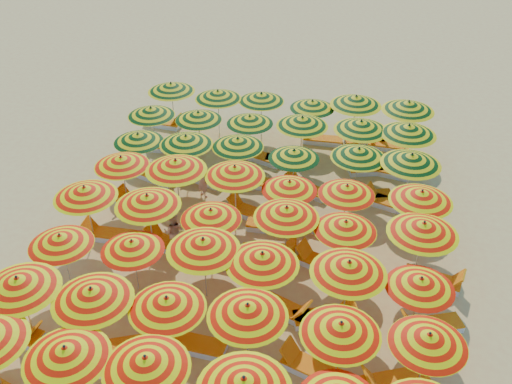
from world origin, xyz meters
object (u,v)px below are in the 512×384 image
lounger_5 (119,348)px  umbrella_13 (132,245)px  lounger_31 (371,169)px  umbrella_37 (198,116)px  lounger_33 (163,123)px  lounger_35 (366,141)px  lounger_27 (387,203)px  lounger_29 (261,157)px  lounger_19 (251,213)px  umbrella_38 (250,120)px  lounger_32 (386,171)px  lounger_7 (312,369)px  umbrella_26 (235,171)px  umbrella_7 (92,294)px  lounger_4 (16,332)px  lounger_9 (282,308)px  umbrella_14 (203,244)px  beachgoer_a (203,180)px  umbrella_16 (349,267)px  umbrella_30 (138,138)px  umbrella_40 (361,125)px  umbrella_43 (218,95)px  umbrella_31 (186,140)px  umbrella_32 (238,142)px  lounger_23 (203,178)px  lounger_10 (325,317)px  umbrella_42 (171,87)px  lounger_18 (139,204)px  lounger_16 (322,264)px  umbrella_35 (411,159)px  umbrella_3 (244,384)px  umbrella_6 (18,283)px  umbrella_27 (289,186)px  umbrella_34 (359,153)px  umbrella_2 (146,363)px  umbrella_23 (423,228)px  umbrella_9 (248,310)px  lounger_17 (434,280)px  umbrella_47 (408,106)px  umbrella_21 (287,212)px  umbrella_45 (312,104)px  lounger_8 (394,382)px  lounger_30 (288,161)px  lounger_26 (368,196)px  lounger_36 (387,146)px  lounger_6 (193,344)px  umbrella_8 (167,303)px  lounger_28 (167,147)px  umbrella_36 (151,112)px  umbrella_41 (409,130)px  umbrella_18 (85,192)px  beachgoer_b (174,231)px  lounger_24 (251,182)px  lounger_22 (156,177)px  umbrella_17 (421,283)px  umbrella_28 (347,190)px  lounger_34 (322,140)px  lounger_20 (273,226)px  lounger_25 (306,189)px  lounger_12 (109,235)px  umbrella_24 (121,161)px

lounger_5 → umbrella_13: bearing=-104.5°
lounger_31 → umbrella_37: bearing=163.0°
lounger_33 → lounger_35: bearing=7.9°
lounger_27 → lounger_29: same height
lounger_19 → umbrella_38: bearing=-59.2°
lounger_32 → lounger_7: bearing=90.9°
umbrella_26 → lounger_5: (-1.77, -6.49, -1.78)m
umbrella_7 → lounger_4: size_ratio=1.23×
lounger_9 → umbrella_14: bearing=-162.4°
beachgoer_a → umbrella_16: bearing=171.7°
umbrella_30 → lounger_4: size_ratio=1.11×
umbrella_40 → lounger_31: size_ratio=1.42×
umbrella_43 → umbrella_31: bearing=-92.8°
umbrella_32 → lounger_23: umbrella_32 is taller
umbrella_14 → umbrella_26: umbrella_14 is taller
lounger_5 → lounger_10: 5.74m
umbrella_26 → lounger_9: bearing=-61.4°
umbrella_42 → lounger_18: (0.63, -6.27, -1.77)m
lounger_16 → umbrella_35: bearing=-101.7°
umbrella_3 → umbrella_31: (-4.31, 10.18, -0.11)m
umbrella_6 → umbrella_27: size_ratio=1.20×
umbrella_38 → lounger_4: size_ratio=1.25×
umbrella_34 → lounger_35: 4.42m
umbrella_2 → umbrella_23: umbrella_23 is taller
umbrella_43 → umbrella_23: bearing=-44.5°
umbrella_9 → umbrella_13: umbrella_9 is taller
lounger_17 → lounger_35: size_ratio=1.00×
umbrella_3 → umbrella_47: 14.87m
umbrella_21 → lounger_10: (1.50, -2.39, -1.75)m
umbrella_6 → umbrella_45: bearing=63.1°
lounger_8 → lounger_30: (-4.15, 10.14, 0.00)m
lounger_26 → lounger_36: (0.73, 3.95, 0.00)m
lounger_6 → lounger_16: size_ratio=0.97×
umbrella_8 → lounger_28: 11.03m
umbrella_45 → lounger_32: umbrella_45 is taller
umbrella_36 → umbrella_41: bearing=0.0°
umbrella_18 → beachgoer_b: (2.83, 0.07, -1.24)m
umbrella_9 → lounger_23: umbrella_9 is taller
umbrella_6 → lounger_24: 9.75m
lounger_22 → lounger_23: same height
umbrella_17 → umbrella_26: size_ratio=0.83×
umbrella_28 → lounger_8: (1.66, -6.05, -1.60)m
umbrella_18 → lounger_34: size_ratio=1.41×
lounger_4 → lounger_20: 8.64m
lounger_25 → lounger_33: (-7.01, 4.11, 0.00)m
umbrella_23 → lounger_12: bearing=179.5°
umbrella_24 → lounger_9: size_ratio=1.19×
lounger_20 → lounger_36: 7.48m
umbrella_24 → lounger_29: umbrella_24 is taller
lounger_4 → lounger_16: 9.16m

